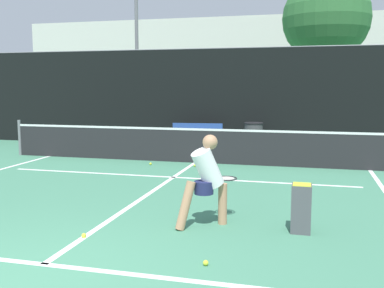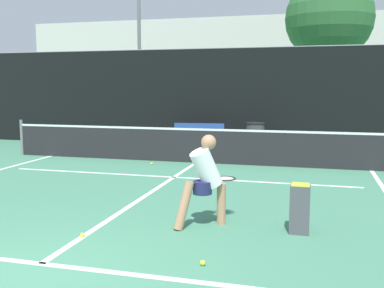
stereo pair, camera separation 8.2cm
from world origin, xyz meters
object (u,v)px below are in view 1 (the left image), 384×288
object	(u,v)px
courtside_bench	(197,135)
player_practicing	(207,177)
ball_hopper	(301,207)
trash_bin	(253,137)
parked_car	(359,128)

from	to	relation	value
courtside_bench	player_practicing	bearing A→B (deg)	-80.91
player_practicing	ball_hopper	xyz separation A→B (m)	(1.38, 0.06, -0.38)
courtside_bench	trash_bin	world-z (taller)	trash_bin
courtside_bench	trash_bin	bearing A→B (deg)	-2.75
ball_hopper	courtside_bench	xyz separation A→B (m)	(-3.50, 7.87, 0.10)
player_practicing	parked_car	bearing A→B (deg)	33.79
ball_hopper	parked_car	world-z (taller)	parked_car
trash_bin	player_practicing	bearing A→B (deg)	-88.09
player_practicing	trash_bin	bearing A→B (deg)	52.32
parked_car	ball_hopper	bearing A→B (deg)	-99.77
trash_bin	parked_car	xyz separation A→B (m)	(3.50, 2.78, 0.12)
ball_hopper	parked_car	bearing A→B (deg)	80.23
courtside_bench	trash_bin	distance (m)	1.86
courtside_bench	trash_bin	size ratio (longest dim) A/B	1.85
ball_hopper	parked_car	size ratio (longest dim) A/B	0.16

